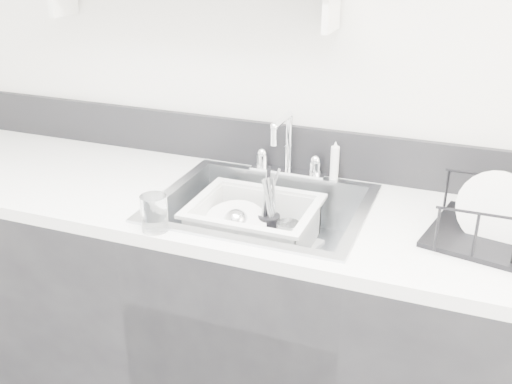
% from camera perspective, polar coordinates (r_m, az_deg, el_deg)
% --- Properties ---
extents(counter_run, '(3.20, 0.62, 0.92)m').
position_cam_1_polar(counter_run, '(2.07, 0.51, -12.71)').
color(counter_run, black).
rests_on(counter_run, ground).
extents(backsplash, '(3.20, 0.02, 0.16)m').
position_cam_1_polar(backsplash, '(2.06, 3.49, 4.19)').
color(backsplash, black).
rests_on(backsplash, counter_run).
extents(sink, '(0.64, 0.52, 0.20)m').
position_cam_1_polar(sink, '(1.87, 0.55, -3.61)').
color(sink, silver).
rests_on(sink, counter_run).
extents(faucet, '(0.26, 0.18, 0.23)m').
position_cam_1_polar(faucet, '(2.02, 3.02, 3.19)').
color(faucet, silver).
rests_on(faucet, counter_run).
extents(side_sprayer, '(0.03, 0.03, 0.14)m').
position_cam_1_polar(side_sprayer, '(1.99, 7.50, 2.93)').
color(side_sprayer, white).
rests_on(side_sprayer, counter_run).
extents(wash_tub, '(0.45, 0.40, 0.15)m').
position_cam_1_polar(wash_tub, '(1.90, -0.20, -3.26)').
color(wash_tub, white).
rests_on(wash_tub, sink).
extents(plate_stack, '(0.27, 0.26, 0.11)m').
position_cam_1_polar(plate_stack, '(1.92, -2.02, -4.13)').
color(plate_stack, white).
rests_on(plate_stack, wash_tub).
extents(utensil_cup, '(0.07, 0.07, 0.24)m').
position_cam_1_polar(utensil_cup, '(1.92, 1.23, -3.18)').
color(utensil_cup, black).
rests_on(utensil_cup, wash_tub).
extents(ladle, '(0.32, 0.27, 0.09)m').
position_cam_1_polar(ladle, '(1.87, -0.58, -4.27)').
color(ladle, silver).
rests_on(ladle, wash_tub).
extents(tumbler_in_tub, '(0.09, 0.09, 0.10)m').
position_cam_1_polar(tumbler_in_tub, '(1.86, 3.06, -4.37)').
color(tumbler_in_tub, white).
rests_on(tumbler_in_tub, wash_tub).
extents(tumbler_counter, '(0.09, 0.09, 0.10)m').
position_cam_1_polar(tumbler_counter, '(1.68, -9.67, -1.99)').
color(tumbler_counter, white).
rests_on(tumbler_counter, counter_run).
extents(bowl_small, '(0.16, 0.16, 0.04)m').
position_cam_1_polar(bowl_small, '(1.82, 2.79, -6.10)').
color(bowl_small, white).
rests_on(bowl_small, wash_tub).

